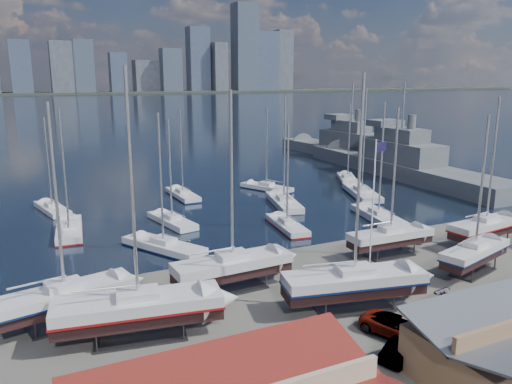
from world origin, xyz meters
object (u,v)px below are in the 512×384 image
sailboat_cradle_0 (65,297)px  flagpole (374,204)px  naval_ship_east (399,166)px  naval_ship_west (350,151)px  car_a (332,377)px

sailboat_cradle_0 → flagpole: sailboat_cradle_0 is taller
sailboat_cradle_0 → flagpole: size_ratio=1.26×
sailboat_cradle_0 → naval_ship_east: size_ratio=0.32×
naval_ship_east → naval_ship_west: size_ratio=1.11×
sailboat_cradle_0 → flagpole: bearing=-22.0°
sailboat_cradle_0 → naval_ship_west: naval_ship_west is taller
sailboat_cradle_0 → naval_ship_west: 83.63m
sailboat_cradle_0 → naval_ship_west: bearing=28.0°
car_a → naval_ship_west: bearing=70.6°
naval_ship_west → flagpole: naval_ship_west is taller
naval_ship_east → car_a: 67.95m
naval_ship_east → flagpole: (-36.58, -38.03, 5.66)m
naval_ship_east → flagpole: bearing=138.0°
naval_ship_west → car_a: bearing=138.8°
car_a → flagpole: flagpole is taller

